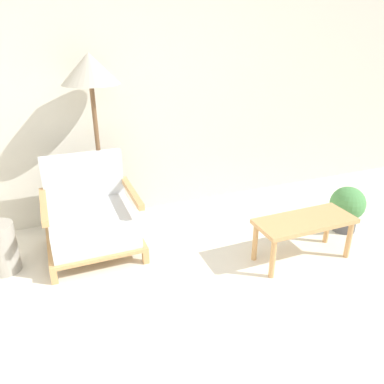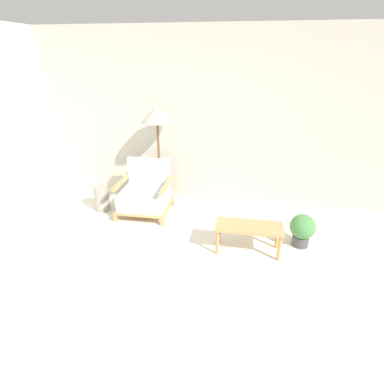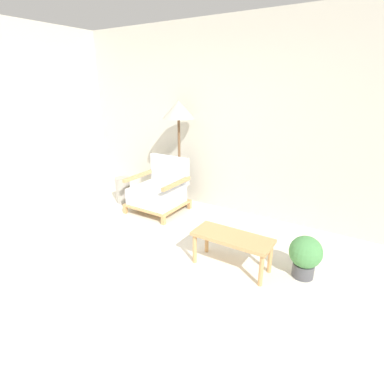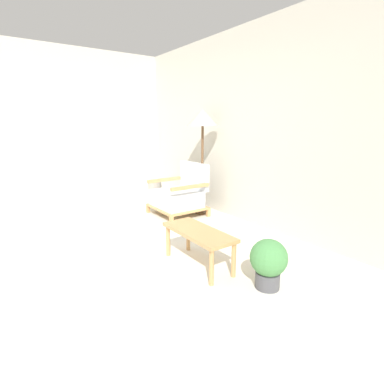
{
  "view_description": "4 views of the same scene",
  "coord_description": "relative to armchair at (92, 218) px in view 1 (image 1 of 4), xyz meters",
  "views": [
    {
      "loc": [
        -0.97,
        -1.07,
        1.81
      ],
      "look_at": [
        0.09,
        1.55,
        0.55
      ],
      "focal_mm": 35.0,
      "sensor_mm": 36.0,
      "label": 1
    },
    {
      "loc": [
        0.72,
        -2.18,
        2.3
      ],
      "look_at": [
        0.09,
        1.55,
        0.55
      ],
      "focal_mm": 28.0,
      "sensor_mm": 36.0,
      "label": 2
    },
    {
      "loc": [
        2.01,
        -1.46,
        1.85
      ],
      "look_at": [
        0.09,
        1.55,
        0.55
      ],
      "focal_mm": 28.0,
      "sensor_mm": 36.0,
      "label": 3
    },
    {
      "loc": [
        3.14,
        -0.58,
        1.4
      ],
      "look_at": [
        0.09,
        1.55,
        0.55
      ],
      "focal_mm": 28.0,
      "sensor_mm": 36.0,
      "label": 4
    }
  ],
  "objects": [
    {
      "name": "wall_back",
      "position": [
        0.71,
        0.65,
        1.05
      ],
      "size": [
        8.0,
        0.06,
        2.7
      ],
      "color": "beige",
      "rests_on": "ground_plane"
    },
    {
      "name": "potted_plant",
      "position": [
        2.28,
        -0.55,
        -0.06
      ],
      "size": [
        0.32,
        0.32,
        0.44
      ],
      "color": "#4C4C51",
      "rests_on": "ground_plane"
    },
    {
      "name": "armchair",
      "position": [
        0.0,
        0.0,
        0.0
      ],
      "size": [
        0.77,
        0.72,
        0.8
      ],
      "color": "tan",
      "rests_on": "ground_plane"
    },
    {
      "name": "floor_lamp",
      "position": [
        0.16,
        0.33,
        1.13
      ],
      "size": [
        0.48,
        0.48,
        1.62
      ],
      "color": "brown",
      "rests_on": "ground_plane"
    },
    {
      "name": "vase",
      "position": [
        -0.71,
        -0.05,
        -0.1
      ],
      "size": [
        0.23,
        0.23,
        0.42
      ],
      "primitive_type": "cylinder",
      "color": "#9E998E",
      "rests_on": "ground_plane"
    },
    {
      "name": "coffee_table",
      "position": [
        1.6,
        -0.8,
        0.01
      ],
      "size": [
        0.83,
        0.34,
        0.37
      ],
      "color": "tan",
      "rests_on": "ground_plane"
    }
  ]
}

